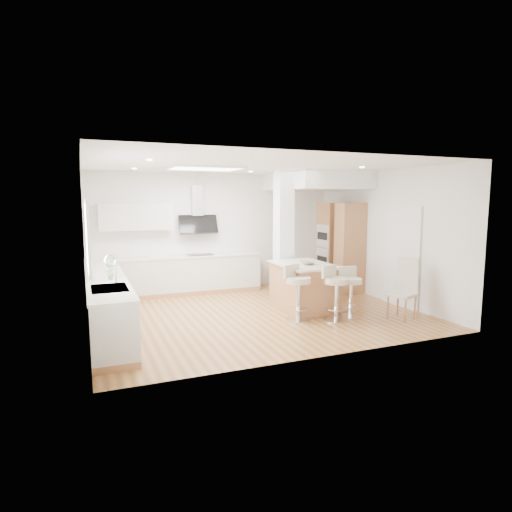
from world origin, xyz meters
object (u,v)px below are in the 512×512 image
peninsula (304,286)px  dining_chair (405,286)px  bar_stool_b (335,290)px  bar_stool_c (350,289)px  bar_stool_a (297,290)px

peninsula → dining_chair: bearing=-41.4°
peninsula → bar_stool_b: size_ratio=1.53×
bar_stool_b → peninsula: bearing=71.9°
peninsula → bar_stool_c: size_ratio=1.64×
bar_stool_b → dining_chair: dining_chair is taller
bar_stool_c → dining_chair: (0.90, -0.43, 0.07)m
bar_stool_a → bar_stool_b: 0.68m
peninsula → bar_stool_b: bar_stool_b is taller
bar_stool_a → bar_stool_b: size_ratio=1.02×
bar_stool_a → dining_chair: bearing=-40.9°
bar_stool_a → bar_stool_c: size_ratio=1.09×
peninsula → bar_stool_b: 1.01m
bar_stool_c → bar_stool_b: bearing=-157.2°
bar_stool_b → dining_chair: size_ratio=0.90×
peninsula → bar_stool_b: (0.09, -1.00, 0.10)m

